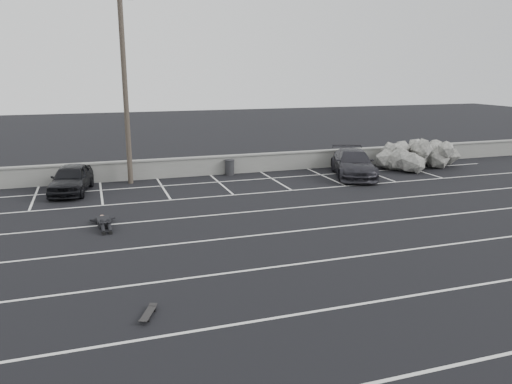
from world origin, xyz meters
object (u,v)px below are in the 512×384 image
object	(u,v)px
car_right	(353,163)
riprap_pile	(414,158)
utility_pole	(125,87)
car_left	(71,179)
skateboard	(148,314)
person	(103,219)
trash_bin	(230,167)

from	to	relation	value
car_right	riprap_pile	size ratio (longest dim) A/B	0.89
car_right	utility_pole	bearing A→B (deg)	-170.92
car_left	car_right	size ratio (longest dim) A/B	0.80
car_left	riprap_pile	size ratio (longest dim) A/B	0.71
car_left	skateboard	size ratio (longest dim) A/B	5.08
person	skateboard	distance (m)	8.05
riprap_pile	person	world-z (taller)	riprap_pile
utility_pole	person	world-z (taller)	utility_pole
car_right	utility_pole	distance (m)	12.87
car_left	car_right	distance (m)	14.86
car_right	trash_bin	xyz separation A→B (m)	(-6.44, 2.58, -0.29)
person	riprap_pile	bearing A→B (deg)	15.06
utility_pole	skateboard	distance (m)	15.95
person	skateboard	world-z (taller)	person
car_left	utility_pole	world-z (taller)	utility_pole
car_left	utility_pole	distance (m)	5.31
riprap_pile	person	distance (m)	19.57
car_left	utility_pole	size ratio (longest dim) A/B	0.41
utility_pole	person	xyz separation A→B (m)	(-1.60, -7.15, -4.72)
riprap_pile	skateboard	bearing A→B (deg)	-141.02
person	skateboard	xyz separation A→B (m)	(0.78, -8.01, -0.18)
trash_bin	person	size ratio (longest dim) A/B	0.34
person	utility_pole	bearing A→B (deg)	73.54
car_right	riprap_pile	distance (m)	5.15
trash_bin	person	xyz separation A→B (m)	(-7.11, -7.55, -0.20)
trash_bin	riprap_pile	distance (m)	11.46
trash_bin	riprap_pile	world-z (taller)	riprap_pile
utility_pole	trash_bin	xyz separation A→B (m)	(5.51, 0.40, -4.53)
car_left	skateboard	bearing A→B (deg)	-70.85
trash_bin	skateboard	bearing A→B (deg)	-112.15
utility_pole	skateboard	bearing A→B (deg)	-93.08
car_right	skateboard	world-z (taller)	car_right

